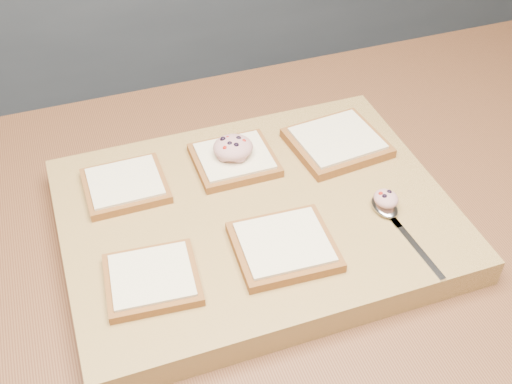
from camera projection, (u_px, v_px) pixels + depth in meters
island_counter at (327, 372)px, 1.24m from camera, size 2.00×0.80×0.90m
back_counter at (158, 27)px, 2.22m from camera, size 3.60×0.62×0.94m
cutting_board at (256, 218)px, 0.89m from camera, size 0.52×0.39×0.04m
bread_far_left at (125, 185)px, 0.89m from camera, size 0.11×0.10×0.02m
bread_far_center at (234, 159)px, 0.94m from camera, size 0.12×0.11×0.02m
bread_far_right at (337, 142)px, 0.96m from camera, size 0.14×0.13×0.02m
bread_near_left at (152, 279)px, 0.77m from camera, size 0.12×0.11×0.02m
bread_near_center at (284, 246)px, 0.81m from camera, size 0.13×0.12×0.02m
tuna_salad_dollop at (233, 147)px, 0.92m from camera, size 0.06×0.06×0.03m
spoon at (389, 212)px, 0.86m from camera, size 0.03×0.16×0.01m
spoon_salad at (386, 198)px, 0.86m from camera, size 0.03×0.04×0.02m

